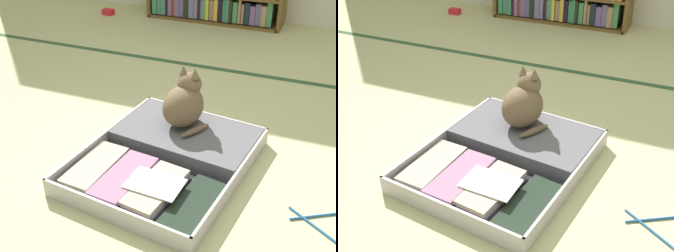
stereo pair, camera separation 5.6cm
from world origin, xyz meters
The scene contains 6 objects.
ground_plane centered at (0.00, 0.00, 0.00)m, with size 10.00×10.00×0.00m, color #C1BC88.
tatami_border centered at (0.00, 1.21, 0.00)m, with size 4.80×0.05×0.00m.
open_suitcase centered at (-0.15, 0.07, 0.04)m, with size 0.80×0.94×0.09m.
black_cat centered at (-0.15, 0.29, 0.20)m, with size 0.26×0.29×0.29m.
clothes_hanger centered at (0.61, -0.13, 0.01)m, with size 0.32×0.27×0.01m.
small_red_pouch centered at (-1.54, 2.03, 0.02)m, with size 0.10×0.07×0.05m.
Camera 1 is at (0.49, -1.53, 1.24)m, focal length 47.48 mm.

